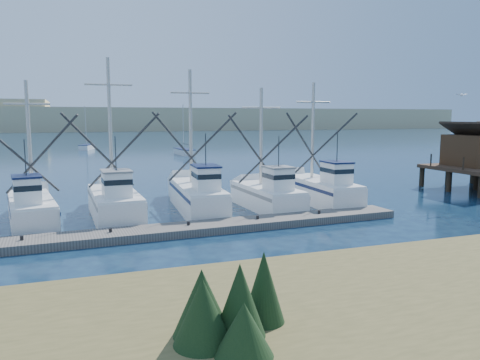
% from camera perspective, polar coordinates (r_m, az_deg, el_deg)
% --- Properties ---
extents(ground, '(500.00, 500.00, 0.00)m').
position_cam_1_polar(ground, '(21.77, 9.68, -8.67)').
color(ground, '#0C1C35').
rests_on(ground, ground).
extents(floating_dock, '(31.36, 3.42, 0.42)m').
position_cam_1_polar(floating_dock, '(24.37, -13.14, -6.48)').
color(floating_dock, '#67625C').
rests_on(floating_dock, ground).
extents(dune_ridge, '(360.00, 60.00, 10.00)m').
position_cam_1_polar(dune_ridge, '(228.40, -17.20, 7.09)').
color(dune_ridge, tan).
rests_on(dune_ridge, ground).
extents(trawler_fleet, '(29.99, 8.84, 9.66)m').
position_cam_1_polar(trawler_fleet, '(29.07, -12.89, -2.62)').
color(trawler_fleet, white).
rests_on(trawler_fleet, ground).
extents(sailboat_near, '(2.15, 6.60, 8.10)m').
position_cam_1_polar(sailboat_near, '(76.23, -6.83, 3.44)').
color(sailboat_near, white).
rests_on(sailboat_near, ground).
extents(sailboat_far, '(3.03, 5.14, 8.10)m').
position_cam_1_polar(sailboat_far, '(92.19, -18.19, 3.85)').
color(sailboat_far, white).
rests_on(sailboat_far, ground).
extents(flying_gull, '(1.07, 0.20, 0.20)m').
position_cam_1_polar(flying_gull, '(38.71, 25.39, 9.38)').
color(flying_gull, white).
rests_on(flying_gull, ground).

